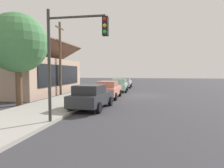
{
  "coord_description": "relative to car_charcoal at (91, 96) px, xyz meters",
  "views": [
    {
      "loc": [
        -20.87,
        -0.85,
        2.42
      ],
      "look_at": [
        1.23,
        3.23,
        1.08
      ],
      "focal_mm": 32.47,
      "sensor_mm": 36.0,
      "label": 1
    }
  ],
  "objects": [
    {
      "name": "utility_pole_wooden",
      "position": [
        6.91,
        5.34,
        3.11
      ],
      "size": [
        1.8,
        0.24,
        7.5
      ],
      "color": "brown",
      "rests_on": "ground"
    },
    {
      "name": "fire_hydrant_red",
      "position": [
        2.5,
        1.34,
        -0.32
      ],
      "size": [
        0.22,
        0.22,
        0.71
      ],
      "color": "red",
      "rests_on": "sidewalk_curb"
    },
    {
      "name": "car_charcoal",
      "position": [
        0.0,
        0.0,
        0.0
      ],
      "size": [
        4.49,
        2.22,
        1.59
      ],
      "rotation": [
        0.0,
        0.0,
        -0.06
      ],
      "color": "#2D3035",
      "rests_on": "ground"
    },
    {
      "name": "traffic_light_main",
      "position": [
        -4.23,
        -0.32,
        2.68
      ],
      "size": [
        0.37,
        2.79,
        5.2
      ],
      "color": "#383833",
      "rests_on": "ground"
    },
    {
      "name": "storefront_building",
      "position": [
        7.8,
        9.12,
        1.23
      ],
      "size": [
        12.47,
        7.27,
        5.78
      ],
      "color": "tan",
      "rests_on": "ground"
    },
    {
      "name": "shade_tree",
      "position": [
        0.24,
        5.44,
        3.62
      ],
      "size": [
        4.17,
        4.17,
        6.55
      ],
      "color": "brown",
      "rests_on": "ground"
    },
    {
      "name": "car_seafoam",
      "position": [
        11.81,
        -0.09,
        0.0
      ],
      "size": [
        4.62,
        2.17,
        1.59
      ],
      "rotation": [
        0.0,
        0.0,
        0.05
      ],
      "color": "#9ED1BC",
      "rests_on": "ground"
    },
    {
      "name": "ground_plane",
      "position": [
        8.17,
        -2.86,
        -0.81
      ],
      "size": [
        120.0,
        120.0,
        0.0
      ],
      "primitive_type": "plane",
      "color": "#38383D"
    },
    {
      "name": "sidewalk_curb",
      "position": [
        8.17,
        2.74,
        -0.73
      ],
      "size": [
        60.0,
        4.2,
        0.16
      ],
      "primitive_type": "cube",
      "color": "#A3A099",
      "rests_on": "ground"
    },
    {
      "name": "car_silver",
      "position": [
        18.1,
        0.01,
        0.0
      ],
      "size": [
        4.62,
        2.13,
        1.59
      ],
      "rotation": [
        0.0,
        0.0,
        0.02
      ],
      "color": "silver",
      "rests_on": "ground"
    },
    {
      "name": "car_coral",
      "position": [
        5.51,
        -0.02,
        0.0
      ],
      "size": [
        4.72,
        1.99,
        1.59
      ],
      "rotation": [
        0.0,
        0.0,
        0.01
      ],
      "color": "#EA8C75",
      "rests_on": "ground"
    }
  ]
}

